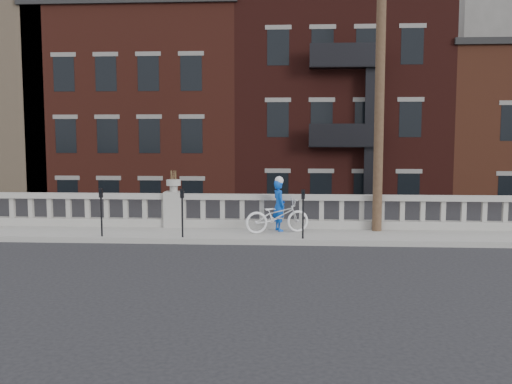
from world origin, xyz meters
TOP-DOWN VIEW (x-y plane):
  - ground at (0.00, 0.00)m, footprint 120.00×120.00m
  - sidewalk at (0.00, 3.00)m, footprint 32.00×2.20m
  - balustrade at (0.00, 3.95)m, footprint 28.00×0.34m
  - planter_pedestal at (0.00, 3.95)m, footprint 0.55×0.55m
  - lower_level at (0.56, 23.04)m, footprint 80.00×44.00m
  - utility_pole at (6.20, 3.60)m, footprint 1.60×0.28m
  - parking_meter_c at (-1.69, 2.15)m, footprint 0.10×0.09m
  - parking_meter_d at (0.61, 2.15)m, footprint 0.10×0.09m
  - parking_meter_e at (3.97, 2.15)m, footprint 0.10×0.09m
  - bicycle at (3.24, 3.06)m, footprint 2.00×1.19m
  - cyclist at (3.28, 3.40)m, footprint 0.55×0.65m

SIDE VIEW (x-z plane):
  - ground at x=0.00m, z-range 0.00..0.00m
  - sidewalk at x=0.00m, z-range 0.00..0.15m
  - balustrade at x=0.00m, z-range 0.13..1.16m
  - bicycle at x=3.24m, z-range 0.15..1.14m
  - planter_pedestal at x=0.00m, z-range -0.05..1.71m
  - cyclist at x=3.28m, z-range 0.15..1.67m
  - parking_meter_c at x=-1.69m, z-range 0.32..1.68m
  - parking_meter_d at x=0.61m, z-range 0.32..1.68m
  - parking_meter_e at x=3.97m, z-range 0.32..1.68m
  - lower_level at x=0.56m, z-range -7.77..13.03m
  - utility_pole at x=6.20m, z-range 0.24..10.24m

